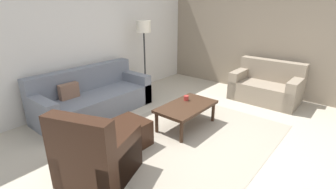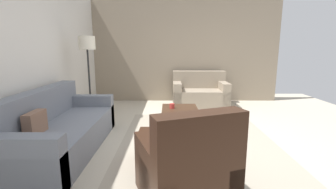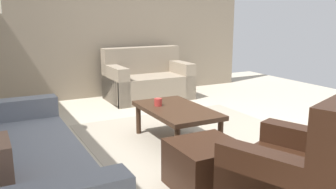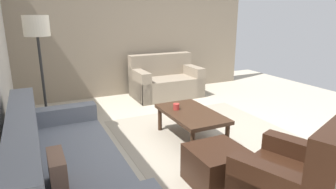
% 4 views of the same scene
% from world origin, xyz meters
% --- Properties ---
extents(ground_plane, '(8.00, 8.00, 0.00)m').
position_xyz_m(ground_plane, '(0.00, 0.00, 0.00)').
color(ground_plane, '#B2A893').
extents(stone_feature_panel, '(0.12, 5.20, 2.80)m').
position_xyz_m(stone_feature_panel, '(3.00, 0.00, 1.40)').
color(stone_feature_panel, gray).
rests_on(stone_feature_panel, ground_plane).
extents(area_rug, '(2.91, 2.43, 0.01)m').
position_xyz_m(area_rug, '(0.00, 0.00, 0.00)').
color(area_rug, gray).
rests_on(area_rug, ground_plane).
extents(couch_main, '(2.25, 0.94, 0.88)m').
position_xyz_m(couch_main, '(-0.44, 2.08, 0.29)').
color(couch_main, slate).
rests_on(couch_main, ground_plane).
extents(couch_loveseat, '(0.85, 1.41, 0.88)m').
position_xyz_m(couch_loveseat, '(2.47, -0.37, 0.30)').
color(couch_loveseat, gray).
rests_on(couch_loveseat, ground_plane).
extents(ottoman, '(0.56, 0.56, 0.40)m').
position_xyz_m(ottoman, '(-0.83, 0.58, 0.20)').
color(ottoman, black).
rests_on(ottoman, ground_plane).
extents(coffee_table, '(1.10, 0.64, 0.41)m').
position_xyz_m(coffee_table, '(0.25, 0.26, 0.36)').
color(coffee_table, '#382316').
rests_on(coffee_table, ground_plane).
extents(cup, '(0.09, 0.09, 0.09)m').
position_xyz_m(cup, '(0.43, 0.40, 0.45)').
color(cup, '#B2332D').
rests_on(cup, coffee_table).
extents(lamp_standing, '(0.32, 0.32, 1.71)m').
position_xyz_m(lamp_standing, '(1.07, 2.07, 1.41)').
color(lamp_standing, black).
rests_on(lamp_standing, ground_plane).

